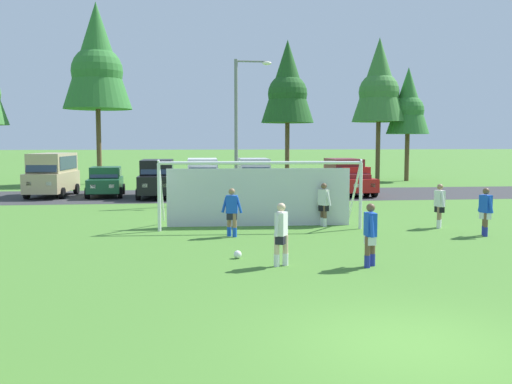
{
  "coord_description": "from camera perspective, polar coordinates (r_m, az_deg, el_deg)",
  "views": [
    {
      "loc": [
        -3.52,
        -8.49,
        3.22
      ],
      "look_at": [
        -1.37,
        9.01,
        1.66
      ],
      "focal_mm": 40.34,
      "sensor_mm": 36.0,
      "label": 1
    }
  ],
  "objects": [
    {
      "name": "street_lamp",
      "position": [
        29.89,
        -1.64,
        6.25
      ],
      "size": [
        2.0,
        0.32,
        7.4
      ],
      "color": "slate",
      "rests_on": "ground"
    },
    {
      "name": "soccer_ball",
      "position": [
        15.9,
        -1.83,
        -6.21
      ],
      "size": [
        0.22,
        0.22,
        0.22
      ],
      "color": "white",
      "rests_on": "ground"
    },
    {
      "name": "tree_center_back",
      "position": [
        46.86,
        3.15,
        10.62
      ],
      "size": [
        4.23,
        4.23,
        11.29
      ],
      "color": "brown",
      "rests_on": "ground"
    },
    {
      "name": "parked_car_slot_center_left",
      "position": [
        33.36,
        -9.76,
        1.37
      ],
      "size": [
        2.19,
        4.63,
        2.16
      ],
      "color": "black",
      "rests_on": "ground"
    },
    {
      "name": "tree_right_edge",
      "position": [
        47.87,
        12.12,
        10.55
      ],
      "size": [
        4.3,
        4.3,
        11.47
      ],
      "color": "brown",
      "rests_on": "ground"
    },
    {
      "name": "player_striker_near",
      "position": [
        22.38,
        17.74,
        -1.32
      ],
      "size": [
        0.29,
        0.75,
        1.64
      ],
      "color": "#936B4C",
      "rests_on": "ground"
    },
    {
      "name": "player_defender_far",
      "position": [
        21.9,
        6.73,
        -1.25
      ],
      "size": [
        0.48,
        0.66,
        1.64
      ],
      "color": "brown",
      "rests_on": "ground"
    },
    {
      "name": "parking_lot_strip",
      "position": [
        34.55,
        -1.13,
        -0.28
      ],
      "size": [
        52.0,
        8.4,
        0.01
      ],
      "primitive_type": "cube",
      "color": "#333335",
      "rests_on": "ground"
    },
    {
      "name": "parked_car_slot_right",
      "position": [
        35.25,
        8.73,
        1.58
      ],
      "size": [
        2.15,
        4.6,
        2.16
      ],
      "color": "maroon",
      "rests_on": "ground"
    },
    {
      "name": "parked_car_slot_far_left",
      "position": [
        35.59,
        -19.53,
        1.75
      ],
      "size": [
        2.47,
        4.94,
        2.52
      ],
      "color": "tan",
      "rests_on": "ground"
    },
    {
      "name": "player_winger_right",
      "position": [
        14.84,
        2.51,
        -4.23
      ],
      "size": [
        0.49,
        0.65,
        1.64
      ],
      "color": "beige",
      "rests_on": "ground"
    },
    {
      "name": "player_trailing_back",
      "position": [
        19.39,
        -2.41,
        -2.04
      ],
      "size": [
        0.72,
        0.32,
        1.64
      ],
      "color": "#936B4C",
      "rests_on": "ground"
    },
    {
      "name": "parked_car_slot_center",
      "position": [
        35.27,
        -5.32,
        1.62
      ],
      "size": [
        2.21,
        4.64,
        2.16
      ],
      "color": "silver",
      "rests_on": "ground"
    },
    {
      "name": "parked_car_slot_left",
      "position": [
        34.68,
        -14.68,
        1.02
      ],
      "size": [
        2.19,
        4.28,
        1.72
      ],
      "color": "#194C2D",
      "rests_on": "ground"
    },
    {
      "name": "player_winger_left",
      "position": [
        21.02,
        21.79,
        -1.84
      ],
      "size": [
        0.35,
        0.75,
        1.64
      ],
      "color": "brown",
      "rests_on": "ground"
    },
    {
      "name": "player_midfield_center",
      "position": [
        15.01,
        11.26,
        -4.21
      ],
      "size": [
        0.35,
        0.73,
        1.64
      ],
      "color": "brown",
      "rests_on": "ground"
    },
    {
      "name": "parked_car_slot_center_right",
      "position": [
        35.35,
        -0.2,
        1.65
      ],
      "size": [
        2.23,
        4.65,
        2.16
      ],
      "color": "#B2B2BC",
      "rests_on": "ground"
    },
    {
      "name": "tree_mid_right",
      "position": [
        48.36,
        14.85,
        8.52
      ],
      "size": [
        3.43,
        3.43,
        9.14
      ],
      "color": "brown",
      "rests_on": "ground"
    },
    {
      "name": "parked_car_slot_far_right",
      "position": [
        34.66,
        9.47,
        1.12
      ],
      "size": [
        2.22,
        4.29,
        1.72
      ],
      "color": "red",
      "rests_on": "ground"
    },
    {
      "name": "ground_plane",
      "position": [
        23.97,
        1.5,
        -2.66
      ],
      "size": [
        400.0,
        400.0,
        0.0
      ],
      "primitive_type": "plane",
      "color": "#477A2D"
    },
    {
      "name": "tree_mid_left",
      "position": [
        45.26,
        -15.5,
        12.56
      ],
      "size": [
        5.05,
        5.05,
        13.47
      ],
      "color": "brown",
      "rests_on": "ground"
    },
    {
      "name": "soccer_goal",
      "position": [
        21.55,
        0.34,
        -0.07
      ],
      "size": [
        7.5,
        2.3,
        2.57
      ],
      "color": "white",
      "rests_on": "ground"
    }
  ]
}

